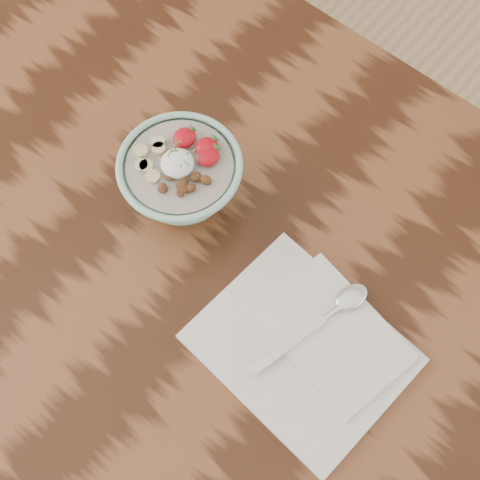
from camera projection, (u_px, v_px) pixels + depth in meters
The scene contains 4 objects.
table at pixel (237, 278), 106.10cm from camera, with size 160.00×90.00×75.00cm.
breakfast_bowl at pixel (182, 178), 95.99cm from camera, with size 17.77×17.77×11.79cm.
napkin at pixel (308, 345), 91.43cm from camera, with size 28.70×24.58×1.66cm.
spoon at pixel (336, 309), 92.08cm from camera, with size 6.87×20.13×1.06cm.
Camera 1 is at (24.50, -28.60, 165.08)cm, focal length 50.00 mm.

